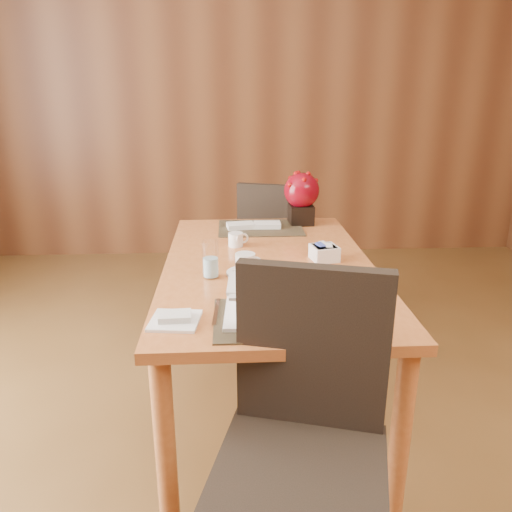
{
  "coord_description": "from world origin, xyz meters",
  "views": [
    {
      "loc": [
        -0.17,
        -1.44,
        1.49
      ],
      "look_at": [
        -0.07,
        0.35,
        0.87
      ],
      "focal_mm": 35.0,
      "sensor_mm": 36.0,
      "label": 1
    }
  ],
  "objects": [
    {
      "name": "far_chair",
      "position": [
        0.11,
        1.63,
        0.52
      ],
      "size": [
        0.53,
        0.53,
        0.92
      ],
      "rotation": [
        0.0,
        0.0,
        2.85
      ],
      "color": "black",
      "rests_on": "ground"
    },
    {
      "name": "berry_decor",
      "position": [
        0.23,
        1.23,
        0.91
      ],
      "size": [
        0.19,
        0.19,
        0.29
      ],
      "rotation": [
        0.0,
        0.0,
        0.05
      ],
      "color": "black",
      "rests_on": "dining_table"
    },
    {
      "name": "near_chair",
      "position": [
        0.04,
        -0.26,
        0.57
      ],
      "size": [
        0.58,
        0.58,
        1.01
      ],
      "rotation": [
        0.0,
        0.0,
        -0.27
      ],
      "color": "black",
      "rests_on": "ground"
    },
    {
      "name": "soup_setting",
      "position": [
        -0.04,
        0.09,
        0.81
      ],
      "size": [
        0.31,
        0.31,
        0.12
      ],
      "rotation": [
        0.0,
        0.0,
        -0.06
      ],
      "color": "white",
      "rests_on": "dining_table"
    },
    {
      "name": "water_glass",
      "position": [
        -0.25,
        0.44,
        0.83
      ],
      "size": [
        0.08,
        0.08,
        0.15
      ],
      "primitive_type": "cylinder",
      "rotation": [
        0.0,
        0.0,
        0.2
      ],
      "color": "white",
      "rests_on": "dining_table"
    },
    {
      "name": "napkins_far",
      "position": [
        -0.03,
        1.15,
        0.77
      ],
      "size": [
        0.29,
        0.11,
        0.03
      ],
      "primitive_type": null,
      "rotation": [
        0.0,
        0.0,
        0.04
      ],
      "color": "silver",
      "rests_on": "dining_table"
    },
    {
      "name": "bread_plate",
      "position": [
        -0.35,
        0.05,
        0.76
      ],
      "size": [
        0.18,
        0.18,
        0.01
      ],
      "primitive_type": "cube",
      "rotation": [
        0.0,
        0.0,
        -0.12
      ],
      "color": "white",
      "rests_on": "dining_table"
    },
    {
      "name": "sugar_caddy",
      "position": [
        0.25,
        0.63,
        0.78
      ],
      "size": [
        0.13,
        0.13,
        0.07
      ],
      "primitive_type": "cube",
      "rotation": [
        0.0,
        0.0,
        0.21
      ],
      "color": "white",
      "rests_on": "dining_table"
    },
    {
      "name": "placemat_near",
      "position": [
        0.0,
        0.05,
        0.75
      ],
      "size": [
        0.45,
        0.33,
        0.01
      ],
      "primitive_type": "cube",
      "color": "black",
      "rests_on": "dining_table"
    },
    {
      "name": "placemat_far",
      "position": [
        0.0,
        1.15,
        0.75
      ],
      "size": [
        0.45,
        0.33,
        0.01
      ],
      "primitive_type": "cube",
      "color": "black",
      "rests_on": "dining_table"
    },
    {
      "name": "ground",
      "position": [
        0.0,
        0.0,
        0.0
      ],
      "size": [
        6.0,
        6.0,
        0.0
      ],
      "primitive_type": "plane",
      "color": "brown",
      "rests_on": "ground"
    },
    {
      "name": "coffee_cup",
      "position": [
        -0.11,
        0.47,
        0.79
      ],
      "size": [
        0.15,
        0.15,
        0.09
      ],
      "rotation": [
        0.0,
        0.0,
        -0.3
      ],
      "color": "white",
      "rests_on": "dining_table"
    },
    {
      "name": "creamer_jug",
      "position": [
        -0.14,
        0.85,
        0.78
      ],
      "size": [
        0.11,
        0.11,
        0.07
      ],
      "primitive_type": null,
      "rotation": [
        0.0,
        0.0,
        0.23
      ],
      "color": "white",
      "rests_on": "dining_table"
    },
    {
      "name": "back_wall",
      "position": [
        0.0,
        3.0,
        1.4
      ],
      "size": [
        5.0,
        0.02,
        2.8
      ],
      "primitive_type": "cube",
      "color": "brown",
      "rests_on": "ground"
    },
    {
      "name": "dining_table",
      "position": [
        0.0,
        0.6,
        0.65
      ],
      "size": [
        0.9,
        1.5,
        0.75
      ],
      "color": "#C66E37",
      "rests_on": "ground"
    }
  ]
}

